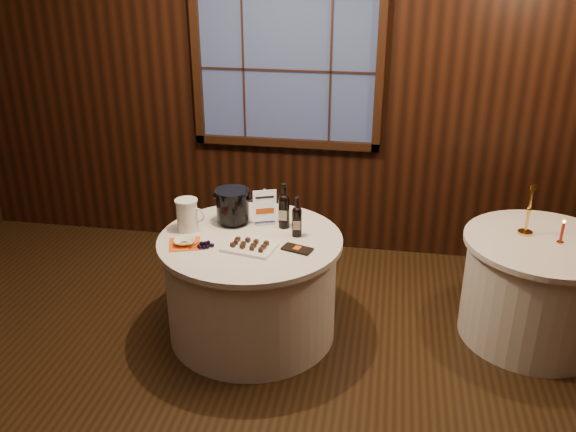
% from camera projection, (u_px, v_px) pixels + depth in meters
% --- Properties ---
extents(ground, '(6.00, 6.00, 0.00)m').
position_uv_depth(ground, '(215.00, 427.00, 3.62)').
color(ground, black).
rests_on(ground, ground).
extents(back_wall, '(6.00, 0.10, 3.00)m').
position_uv_depth(back_wall, '(287.00, 82.00, 5.23)').
color(back_wall, black).
rests_on(back_wall, ground).
extents(main_table, '(1.28, 1.28, 0.77)m').
position_uv_depth(main_table, '(252.00, 286.00, 4.36)').
color(main_table, white).
rests_on(main_table, ground).
extents(side_table, '(1.08, 1.08, 0.77)m').
position_uv_depth(side_table, '(536.00, 289.00, 4.32)').
color(side_table, white).
rests_on(side_table, ground).
extents(sign_stand, '(0.16, 0.12, 0.27)m').
position_uv_depth(sign_stand, '(265.00, 212.00, 4.38)').
color(sign_stand, '#B0B0B7').
rests_on(sign_stand, main_table).
extents(port_bottle_left, '(0.08, 0.08, 0.33)m').
position_uv_depth(port_bottle_left, '(284.00, 209.00, 4.31)').
color(port_bottle_left, black).
rests_on(port_bottle_left, main_table).
extents(port_bottle_right, '(0.07, 0.07, 0.29)m').
position_uv_depth(port_bottle_right, '(297.00, 219.00, 4.18)').
color(port_bottle_right, black).
rests_on(port_bottle_right, main_table).
extents(ice_bucket, '(0.25, 0.25, 0.26)m').
position_uv_depth(ice_bucket, '(233.00, 206.00, 4.37)').
color(ice_bucket, black).
rests_on(ice_bucket, main_table).
extents(chocolate_plate, '(0.37, 0.28, 0.05)m').
position_uv_depth(chocolate_plate, '(249.00, 246.00, 4.04)').
color(chocolate_plate, white).
rests_on(chocolate_plate, main_table).
extents(chocolate_box, '(0.22, 0.15, 0.02)m').
position_uv_depth(chocolate_box, '(297.00, 249.00, 4.03)').
color(chocolate_box, black).
rests_on(chocolate_box, main_table).
extents(grape_bunch, '(0.18, 0.10, 0.04)m').
position_uv_depth(grape_bunch, '(205.00, 246.00, 4.05)').
color(grape_bunch, black).
rests_on(grape_bunch, main_table).
extents(glass_pitcher, '(0.21, 0.16, 0.23)m').
position_uv_depth(glass_pitcher, '(187.00, 215.00, 4.28)').
color(glass_pitcher, white).
rests_on(glass_pitcher, main_table).
extents(orange_napkin, '(0.26, 0.26, 0.00)m').
position_uv_depth(orange_napkin, '(185.00, 244.00, 4.11)').
color(orange_napkin, '#EF5414').
rests_on(orange_napkin, main_table).
extents(cracker_bowl, '(0.17, 0.17, 0.03)m').
position_uv_depth(cracker_bowl, '(185.00, 242.00, 4.10)').
color(cracker_bowl, white).
rests_on(cracker_bowl, orange_napkin).
extents(brass_candlestick, '(0.10, 0.10, 0.37)m').
position_uv_depth(brass_candlestick, '(528.00, 217.00, 4.21)').
color(brass_candlestick, gold).
rests_on(brass_candlestick, side_table).
extents(red_candle, '(0.05, 0.05, 0.17)m').
position_uv_depth(red_candle, '(562.00, 234.00, 4.10)').
color(red_candle, gold).
rests_on(red_candle, side_table).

